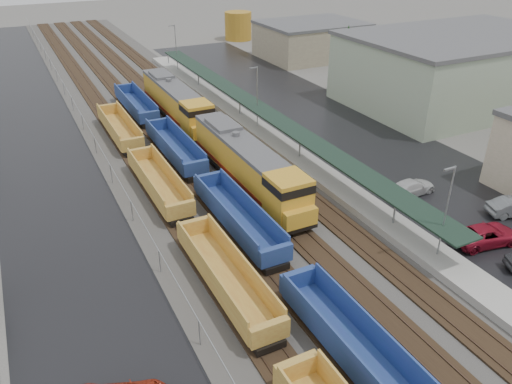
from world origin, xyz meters
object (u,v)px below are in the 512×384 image
well_string_blue (286,271)px  parked_car_east_c (412,187)px  parked_car_east_b (486,235)px  well_string_yellow (226,277)px  locomotive_lead (249,165)px  storage_tank (238,26)px  locomotive_trail (177,102)px

well_string_blue → parked_car_east_c: 18.34m
parked_car_east_b → parked_car_east_c: 8.95m
well_string_yellow → parked_car_east_b: (20.79, -3.91, -0.38)m
locomotive_lead → well_string_yellow: 15.18m
storage_tank → parked_car_east_c: (-15.45, -72.05, -2.19)m
well_string_blue → parked_car_east_b: 16.98m
locomotive_lead → well_string_blue: 14.80m
well_string_yellow → locomotive_lead: bearing=58.0°
locomotive_lead → parked_car_east_b: 21.14m
locomotive_lead → parked_car_east_b: locomotive_lead is taller
well_string_yellow → well_string_blue: bearing=-18.8°
locomotive_lead → storage_tank: size_ratio=3.58×
locomotive_lead → well_string_yellow: (-8.00, -12.83, -1.35)m
locomotive_lead → well_string_blue: bearing=-105.7°
well_string_yellow → parked_car_east_b: 21.16m
well_string_blue → parked_car_east_c: size_ratio=19.02×
locomotive_lead → well_string_yellow: bearing=-122.0°
well_string_yellow → parked_car_east_b: size_ratio=13.71×
locomotive_trail → well_string_blue: 35.44m
storage_tank → parked_car_east_c: bearing=-102.1°
locomotive_trail → well_string_yellow: 34.79m
locomotive_trail → parked_car_east_b: 39.89m
well_string_blue → storage_tank: storage_tank is taller
locomotive_lead → well_string_blue: locomotive_lead is taller
locomotive_lead → storage_tank: (28.63, 64.25, 0.41)m
locomotive_trail → well_string_blue: bearing=-96.5°
storage_tank → parked_car_east_b: size_ratio=1.05×
parked_car_east_c → storage_tank: bearing=-16.6°
locomotive_trail → parked_car_east_b: locomotive_trail is taller
well_string_yellow → well_string_blue: 4.23m
parked_car_east_b → parked_car_east_c: parked_car_east_b is taller
well_string_blue → parked_car_east_c: well_string_blue is taller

